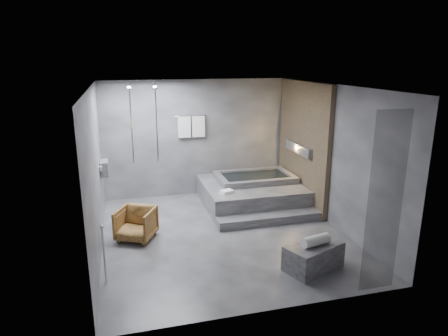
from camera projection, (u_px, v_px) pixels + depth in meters
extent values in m
plane|color=#313134|center=(223.00, 234.00, 7.70)|extent=(5.00, 5.00, 0.00)
cube|color=#525255|center=(223.00, 86.00, 6.95)|extent=(4.50, 5.00, 0.04)
cube|color=#3C3C41|center=(197.00, 138.00, 9.66)|extent=(4.50, 0.04, 2.80)
cube|color=#3C3C41|center=(274.00, 213.00, 5.00)|extent=(4.50, 0.04, 2.80)
cube|color=#3C3C41|center=(95.00, 173.00, 6.78)|extent=(0.04, 5.00, 2.80)
cube|color=#3C3C41|center=(333.00, 156.00, 7.88)|extent=(0.04, 5.00, 2.80)
cube|color=#9E835D|center=(303.00, 144.00, 9.03)|extent=(0.10, 2.40, 2.78)
cube|color=#FF9938|center=(299.00, 148.00, 9.04)|extent=(0.14, 1.20, 0.20)
cube|color=gray|center=(104.00, 168.00, 8.18)|extent=(0.16, 0.42, 0.30)
imported|color=beige|center=(105.00, 171.00, 8.10)|extent=(0.08, 0.08, 0.21)
imported|color=beige|center=(105.00, 170.00, 8.30)|extent=(0.07, 0.07, 0.15)
cylinder|color=silver|center=(156.00, 122.00, 8.86)|extent=(0.04, 0.04, 1.80)
cylinder|color=silver|center=(131.00, 123.00, 8.72)|extent=(0.04, 0.04, 1.80)
cylinder|color=silver|center=(191.00, 116.00, 9.42)|extent=(0.75, 0.02, 0.02)
cube|color=white|center=(184.00, 127.00, 9.42)|extent=(0.30, 0.06, 0.50)
cube|color=white|center=(198.00, 127.00, 9.51)|extent=(0.30, 0.06, 0.50)
cylinder|color=silver|center=(104.00, 255.00, 5.94)|extent=(0.04, 0.04, 0.90)
cube|color=black|center=(385.00, 204.00, 5.47)|extent=(0.55, 0.01, 2.60)
cube|color=#363739|center=(251.00, 193.00, 9.25)|extent=(2.20, 2.00, 0.50)
cube|color=#363739|center=(269.00, 219.00, 8.19)|extent=(2.20, 0.36, 0.18)
cube|color=#343437|center=(313.00, 256.00, 6.40)|extent=(1.06, 0.83, 0.42)
imported|color=#482D12|center=(136.00, 224.00, 7.42)|extent=(0.87, 0.88, 0.60)
cylinder|color=silver|center=(316.00, 240.00, 6.28)|extent=(0.50, 0.27, 0.17)
cube|color=white|center=(227.00, 192.00, 8.48)|extent=(0.31, 0.27, 0.07)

